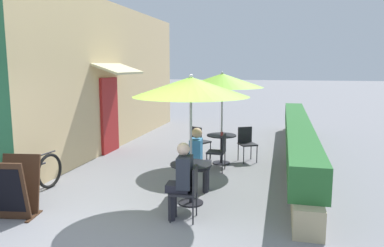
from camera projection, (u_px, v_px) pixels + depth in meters
The scene contains 18 objects.
ground_plane at pixel (113, 234), 5.44m from camera, with size 120.00×120.00×0.00m, color gray.
cafe_facade_wall at pixel (110, 78), 10.79m from camera, with size 0.98×10.83×4.20m.
planter_hedge at pixel (298, 138), 9.82m from camera, with size 0.60×9.83×1.01m.
patio_table_near at pixel (191, 176), 6.59m from camera, with size 0.73×0.73×0.73m.
patio_umbrella_near at pixel (191, 87), 6.35m from camera, with size 2.00×2.00×2.29m.
cafe_chair_near_left at pixel (188, 188), 5.89m from camera, with size 0.43×0.43×0.87m.
seated_patron_near_left at pixel (181, 178), 5.88m from camera, with size 0.42×0.36×1.25m.
cafe_chair_near_right at pixel (193, 165), 7.29m from camera, with size 0.43×0.43×0.87m.
seated_patron_near_right at pixel (199, 156), 7.25m from camera, with size 0.42×0.36×1.25m.
coffee_cup_near at pixel (188, 162), 6.48m from camera, with size 0.07×0.07×0.09m.
patio_table_mid at pixel (221, 143), 9.32m from camera, with size 0.73×0.73×0.73m.
patio_umbrella_mid at pixel (222, 80), 9.08m from camera, with size 2.00×2.00×2.29m.
cafe_chair_mid_left at pixel (219, 149), 8.62m from camera, with size 0.41×0.41×0.87m.
cafe_chair_mid_right at pixel (246, 141), 9.57m from camera, with size 0.54×0.54×0.87m.
cafe_chair_mid_back at pixel (199, 140), 9.75m from camera, with size 0.55×0.55×0.87m.
coffee_cup_mid at pixel (222, 134), 9.19m from camera, with size 0.07×0.07×0.09m.
bicycle_leaning at pixel (30, 177), 6.98m from camera, with size 0.23×1.73×0.80m.
menu_board at pixel (14, 188), 6.02m from camera, with size 0.74×0.72×0.98m.
Camera 1 is at (2.32, -4.71, 2.43)m, focal length 35.00 mm.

